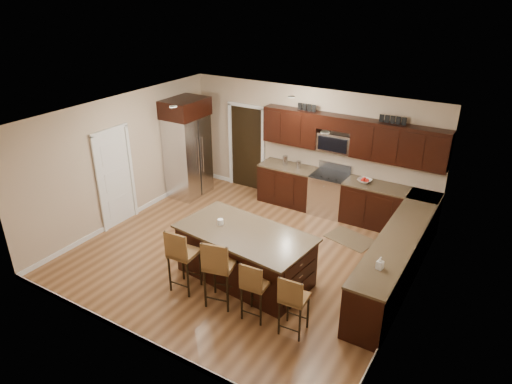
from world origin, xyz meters
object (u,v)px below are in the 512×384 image
Objects in this scene: stool_left at (181,254)px; stool_extra at (293,299)px; island at (245,256)px; refrigerator at (187,147)px; stool_mid at (218,266)px; stool_right at (254,284)px; range at (329,193)px.

stool_extra is (2.04, 0.01, -0.09)m from stool_left.
stool_left is at bearing 176.15° from stool_extra.
island is 2.13× the size of stool_left.
stool_mid is at bearing -45.13° from refrigerator.
stool_left is at bearing -52.91° from refrigerator.
stool_extra is (1.30, 0.01, -0.11)m from stool_mid.
stool_right is at bearing -11.92° from stool_mid.
stool_right is (0.65, 0.01, -0.11)m from stool_mid.
stool_mid is 0.51× the size of refrigerator.
refrigerator is (-3.30, -0.81, 0.73)m from range.
range is at bearing 13.71° from refrigerator.
stool_extra is (1.09, -3.90, 0.16)m from range.
range is at bearing 74.26° from stool_mid.
range reaches higher than stool_extra.
island is 1.11m from stool_right.
refrigerator is at bearing 149.62° from island.
stool_left is at bearing 176.25° from stool_right.
stool_left is 0.49× the size of refrigerator.
stool_right is (0.70, -0.84, 0.20)m from island.
range is 0.93× the size of stool_mid.
stool_left is 1.13× the size of stool_extra.
stool_right is at bearing -3.38° from stool_left.
stool_mid reaches higher than stool_right.
stool_right is 0.65m from stool_extra.
range is 0.96× the size of stool_left.
stool_left is (-0.69, -0.85, 0.29)m from island.
stool_left reaches higher than island.
stool_mid is at bearing 176.31° from stool_extra.
island is at bearing 47.07° from stool_left.
stool_mid is (0.05, -0.85, 0.31)m from island.
stool_mid is at bearing -3.77° from stool_left.
stool_extra is at bearing -12.31° from stool_mid.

